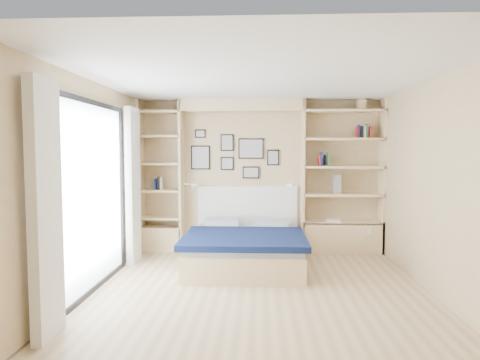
{
  "coord_description": "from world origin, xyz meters",
  "views": [
    {
      "loc": [
        -0.0,
        -4.93,
        1.67
      ],
      "look_at": [
        -0.27,
        0.9,
        1.27
      ],
      "focal_mm": 32.0,
      "sensor_mm": 36.0,
      "label": 1
    }
  ],
  "objects": [
    {
      "name": "ground",
      "position": [
        0.0,
        0.0,
        0.0
      ],
      "size": [
        4.5,
        4.5,
        0.0
      ],
      "primitive_type": "plane",
      "color": "tan",
      "rests_on": "ground"
    },
    {
      "name": "room_shell",
      "position": [
        -0.39,
        1.52,
        1.08
      ],
      "size": [
        4.5,
        4.5,
        4.5
      ],
      "color": "tan",
      "rests_on": "ground"
    },
    {
      "name": "bed",
      "position": [
        -0.21,
        1.21,
        0.27
      ],
      "size": [
        1.67,
        2.06,
        1.07
      ],
      "color": "#D6B689",
      "rests_on": "ground"
    },
    {
      "name": "photo_gallery",
      "position": [
        -0.45,
        2.22,
        1.6
      ],
      "size": [
        1.48,
        0.02,
        0.82
      ],
      "color": "black",
      "rests_on": "ground"
    },
    {
      "name": "reading_lamps",
      "position": [
        -0.3,
        2.0,
        1.1
      ],
      "size": [
        1.92,
        0.12,
        0.15
      ],
      "color": "silver",
      "rests_on": "ground"
    },
    {
      "name": "shelf_decor",
      "position": [
        1.07,
        2.07,
        1.69
      ],
      "size": [
        3.53,
        0.23,
        2.03
      ],
      "color": "#A51E1E",
      "rests_on": "ground"
    },
    {
      "name": "deck_chair",
      "position": [
        -3.23,
        0.57,
        0.32
      ],
      "size": [
        0.45,
        0.7,
        0.68
      ],
      "rotation": [
        0.0,
        0.0,
        0.07
      ],
      "color": "tan",
      "rests_on": "ground"
    }
  ]
}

